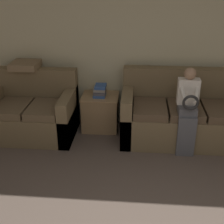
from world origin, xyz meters
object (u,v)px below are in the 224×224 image
object	(u,v)px
child_left_seated	(188,108)
throw_pillow	(25,65)
couch_main	(183,116)
side_shelf	(100,112)
book_stack	(100,91)
couch_side	(33,113)

from	to	relation	value
child_left_seated	throw_pillow	size ratio (longest dim) A/B	2.90
couch_main	throw_pillow	world-z (taller)	throw_pillow
couch_main	side_shelf	size ratio (longest dim) A/B	3.20
couch_main	child_left_seated	distance (m)	0.49
child_left_seated	book_stack	bearing A→B (deg)	154.87
couch_side	book_stack	bearing A→B (deg)	14.41
couch_main	couch_side	bearing A→B (deg)	-178.63
side_shelf	book_stack	xyz separation A→B (m)	(-0.00, -0.00, 0.36)
couch_main	side_shelf	distance (m)	1.30
couch_main	throw_pillow	distance (m)	2.55
couch_main	throw_pillow	bearing A→B (deg)	174.35
couch_side	couch_main	bearing A→B (deg)	1.37
child_left_seated	side_shelf	world-z (taller)	child_left_seated
child_left_seated	side_shelf	size ratio (longest dim) A/B	2.09
couch_main	side_shelf	xyz separation A→B (m)	(-1.28, 0.21, -0.07)
child_left_seated	throw_pillow	distance (m)	2.54
couch_main	side_shelf	bearing A→B (deg)	170.65
couch_main	book_stack	xyz separation A→B (m)	(-1.28, 0.21, 0.29)
couch_main	child_left_seated	world-z (taller)	child_left_seated
couch_main	couch_side	distance (m)	2.31
child_left_seated	side_shelf	distance (m)	1.45
couch_main	couch_side	size ratio (longest dim) A/B	1.39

